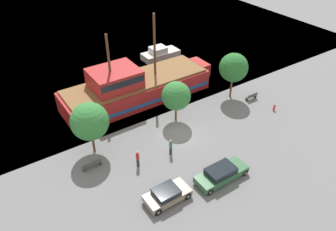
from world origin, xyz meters
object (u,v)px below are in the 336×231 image
pedestrian_walking_near (171,147)px  parked_car_curb_mid (167,194)px  bench_promenade_west (92,165)px  fire_hydrant (274,107)px  bench_promenade_east (252,96)px  parked_car_curb_front (221,173)px  moored_boat_dockside (160,54)px  pirate_ship (134,87)px  pedestrian_walking_far (138,159)px

pedestrian_walking_near → parked_car_curb_mid: bearing=-127.1°
bench_promenade_west → pedestrian_walking_near: 7.60m
fire_hydrant → bench_promenade_west: (-21.52, 2.85, 0.03)m
bench_promenade_west → pedestrian_walking_near: size_ratio=1.02×
bench_promenade_east → parked_car_curb_mid: bearing=-157.1°
fire_hydrant → pedestrian_walking_near: pedestrian_walking_near is taller
parked_car_curb_front → bench_promenade_east: parked_car_curb_front is taller
moored_boat_dockside → parked_car_curb_mid: moored_boat_dockside is taller
pirate_ship → fire_hydrant: size_ratio=25.32×
pirate_ship → parked_car_curb_mid: bearing=-109.6°
fire_hydrant → bench_promenade_east: bearing=98.1°
bench_promenade_east → pedestrian_walking_near: pedestrian_walking_near is taller
fire_hydrant → bench_promenade_east: (-0.45, 3.17, 0.02)m
parked_car_curb_mid → pirate_ship: bearing=70.4°
parked_car_curb_front → parked_car_curb_mid: (-5.34, 0.69, -0.04)m
bench_promenade_east → pedestrian_walking_near: size_ratio=0.89×
fire_hydrant → bench_promenade_west: bench_promenade_west is taller
parked_car_curb_mid → pedestrian_walking_far: pedestrian_walking_far is taller
bench_promenade_west → pedestrian_walking_far: pedestrian_walking_far is taller
moored_boat_dockside → parked_car_curb_front: size_ratio=1.15×
fire_hydrant → pedestrian_walking_far: bearing=177.7°
parked_car_curb_front → pedestrian_walking_near: 5.60m
pirate_ship → moored_boat_dockside: bearing=42.6°
moored_boat_dockside → fire_hydrant: size_ratio=7.51×
pirate_ship → pedestrian_walking_near: 10.94m
fire_hydrant → bench_promenade_east: bench_promenade_east is taller
pirate_ship → parked_car_curb_front: bearing=-90.4°
parked_car_curb_mid → pedestrian_walking_near: size_ratio=2.20×
parked_car_curb_mid → parked_car_curb_front: bearing=-7.4°
parked_car_curb_front → pedestrian_walking_near: size_ratio=2.84×
moored_boat_dockside → pirate_ship: bearing=-137.4°
parked_car_curb_mid → fire_hydrant: 18.28m
parked_car_curb_mid → bench_promenade_east: size_ratio=2.47×
pedestrian_walking_far → parked_car_curb_mid: bearing=-89.8°
pirate_ship → bench_promenade_west: size_ratio=10.86×
fire_hydrant → pedestrian_walking_far: 17.84m
parked_car_curb_front → moored_boat_dockside: bearing=69.5°
parked_car_curb_mid → fire_hydrant: parked_car_curb_mid is taller
parked_car_curb_front → pedestrian_walking_near: bearing=109.5°
pirate_ship → fire_hydrant: 16.70m
pirate_ship → moored_boat_dockside: (8.94, 8.23, -1.01)m
pirate_ship → fire_hydrant: pirate_ship is taller
pirate_ship → bench_promenade_east: size_ratio=12.36×
parked_car_curb_front → parked_car_curb_mid: bearing=172.6°
pirate_ship → parked_car_curb_mid: (-5.44, -15.32, -1.06)m
fire_hydrant → pedestrian_walking_near: 14.34m
parked_car_curb_front → pedestrian_walking_far: (-5.35, 5.58, 0.23)m
bench_promenade_west → pedestrian_walking_near: pedestrian_walking_near is taller
moored_boat_dockside → fire_hydrant: (3.41, -19.38, -0.28)m
moored_boat_dockside → parked_car_curb_mid: 27.59m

